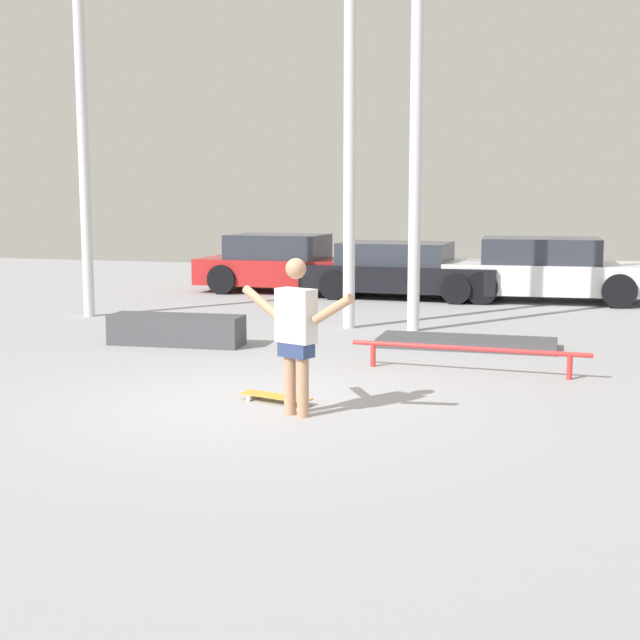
# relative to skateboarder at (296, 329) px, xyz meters

# --- Properties ---
(ground_plane) EXTENTS (36.00, 36.00, 0.00)m
(ground_plane) POSITION_rel_skateboarder_xyz_m (-0.52, 0.41, -0.89)
(ground_plane) COLOR #9E9EA3
(skateboarder) EXTENTS (1.35, 0.58, 1.61)m
(skateboarder) POSITION_rel_skateboarder_xyz_m (0.00, 0.00, 0.00)
(skateboarder) COLOR tan
(skateboarder) RESTS_ON ground_plane
(skateboard) EXTENTS (0.86, 0.43, 0.08)m
(skateboard) POSITION_rel_skateboarder_xyz_m (-0.40, 0.48, -0.83)
(skateboard) COLOR gold
(skateboard) RESTS_ON ground_plane
(grind_box) EXTENTS (2.05, 0.73, 0.45)m
(grind_box) POSITION_rel_skateboarder_xyz_m (-3.08, 3.55, -0.66)
(grind_box) COLOR #47474C
(grind_box) RESTS_ON ground_plane
(manual_pad) EXTENTS (2.60, 0.98, 0.14)m
(manual_pad) POSITION_rel_skateboarder_xyz_m (1.10, 4.61, -0.82)
(manual_pad) COLOR #47474C
(manual_pad) RESTS_ON ground_plane
(grind_rail) EXTENTS (3.03, 0.18, 0.34)m
(grind_rail) POSITION_rel_skateboarder_xyz_m (1.37, 2.72, -0.61)
(grind_rail) COLOR red
(grind_rail) RESTS_ON ground_plane
(canopy_support_left) EXTENTS (5.17, 0.20, 6.38)m
(canopy_support_left) POSITION_rel_skateboarder_xyz_m (-3.55, 5.96, 2.92)
(canopy_support_left) COLOR silver
(canopy_support_left) RESTS_ON ground_plane
(canopy_support_right) EXTENTS (5.17, 0.20, 6.38)m
(canopy_support_right) POSITION_rel_skateboarder_xyz_m (2.52, 5.96, 2.92)
(canopy_support_right) COLOR silver
(canopy_support_right) RESTS_ON ground_plane
(parked_car_red) EXTENTS (3.93, 1.92, 1.32)m
(parked_car_red) POSITION_rel_skateboarder_xyz_m (-3.99, 10.93, -0.25)
(parked_car_red) COLOR red
(parked_car_red) RESTS_ON ground_plane
(parked_car_black) EXTENTS (4.23, 1.99, 1.20)m
(parked_car_black) POSITION_rel_skateboarder_xyz_m (-1.17, 10.65, -0.30)
(parked_car_black) COLOR black
(parked_car_black) RESTS_ON ground_plane
(parked_car_white) EXTENTS (4.46, 2.28, 1.33)m
(parked_car_white) POSITION_rel_skateboarder_xyz_m (1.90, 10.85, -0.24)
(parked_car_white) COLOR white
(parked_car_white) RESTS_ON ground_plane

